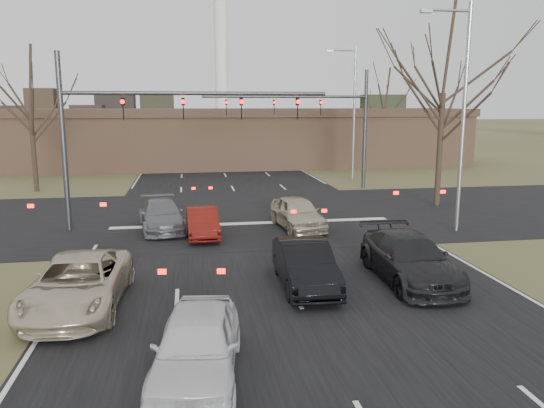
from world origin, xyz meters
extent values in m
plane|color=#4D522B|center=(0.00, 0.00, 0.00)|extent=(360.00, 360.00, 0.00)
cube|color=black|center=(0.00, 60.00, 0.01)|extent=(14.00, 300.00, 0.02)
cube|color=black|center=(0.00, 15.00, 0.01)|extent=(200.00, 14.00, 0.02)
cube|color=#825F46|center=(2.00, 38.00, 2.30)|extent=(42.00, 10.00, 4.60)
cube|color=#38281E|center=(2.00, 38.00, 4.95)|extent=(42.40, 10.40, 0.70)
cylinder|color=silver|center=(6.00, 120.00, 17.00)|extent=(3.20, 3.20, 34.00)
cylinder|color=#383A3D|center=(-8.50, 13.00, 4.00)|extent=(0.24, 0.24, 8.00)
cylinder|color=#383A3D|center=(-2.50, 13.00, 6.20)|extent=(12.00, 0.18, 0.18)
imported|color=black|center=(-5.83, 13.00, 5.50)|extent=(0.16, 0.20, 1.00)
imported|color=black|center=(-3.17, 13.00, 5.50)|extent=(0.16, 0.20, 1.00)
imported|color=black|center=(-0.50, 13.00, 5.50)|extent=(0.16, 0.20, 1.00)
imported|color=black|center=(2.17, 13.00, 5.50)|extent=(0.16, 0.20, 1.00)
cylinder|color=#383A3D|center=(9.00, 23.00, 4.00)|extent=(0.24, 0.24, 8.00)
cylinder|color=#383A3D|center=(3.50, 23.00, 6.20)|extent=(11.00, 0.18, 0.18)
imported|color=black|center=(5.86, 23.00, 5.50)|extent=(0.16, 0.20, 1.00)
imported|color=black|center=(2.71, 23.00, 5.50)|extent=(0.16, 0.20, 1.00)
imported|color=black|center=(-0.43, 23.00, 5.50)|extent=(0.16, 0.20, 1.00)
cylinder|color=gray|center=(9.00, 10.00, 5.00)|extent=(0.18, 0.18, 10.00)
cylinder|color=gray|center=(8.00, 10.00, 9.60)|extent=(2.00, 0.12, 0.12)
cube|color=gray|center=(7.00, 10.00, 9.55)|extent=(0.50, 0.25, 0.15)
cylinder|color=gray|center=(9.50, 27.00, 5.00)|extent=(0.18, 0.18, 10.00)
cylinder|color=gray|center=(8.50, 27.00, 9.60)|extent=(2.00, 0.12, 0.12)
cube|color=gray|center=(7.50, 27.00, 9.55)|extent=(0.50, 0.25, 0.15)
cylinder|color=black|center=(11.00, 16.00, 3.16)|extent=(0.32, 0.32, 6.33)
cylinder|color=black|center=(-13.00, 25.00, 2.61)|extent=(0.32, 0.32, 5.23)
cylinder|color=black|center=(15.00, 35.00, 2.48)|extent=(0.32, 0.32, 4.95)
imported|color=beige|center=(-6.22, 3.02, 0.74)|extent=(2.71, 5.43, 1.48)
imported|color=silver|center=(-3.00, -1.43, 0.74)|extent=(2.29, 4.53, 1.48)
imported|color=black|center=(0.50, 3.76, 0.73)|extent=(1.66, 4.45, 1.45)
imported|color=black|center=(4.00, 3.80, 0.76)|extent=(2.22, 5.27, 1.52)
imported|color=slate|center=(-4.30, 12.50, 0.68)|extent=(2.50, 4.89, 1.36)
imported|color=#5C110D|center=(-2.49, 10.90, 0.62)|extent=(1.42, 3.83, 1.25)
imported|color=#B5AE92|center=(1.93, 11.66, 0.75)|extent=(2.24, 4.55, 1.49)
camera|label=1|loc=(-3.11, -11.93, 5.71)|focal=35.00mm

